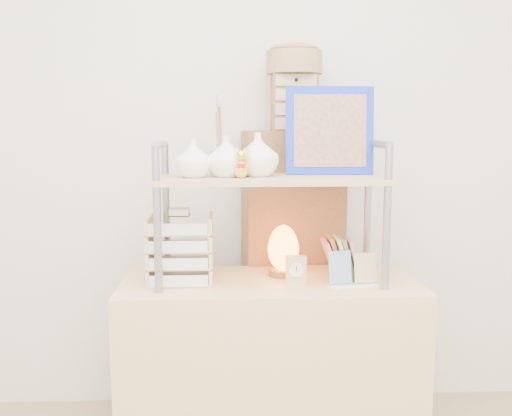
{
  "coord_description": "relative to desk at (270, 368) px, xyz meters",
  "views": [
    {
      "loc": [
        -0.17,
        -1.04,
        1.37
      ],
      "look_at": [
        -0.06,
        1.2,
        1.05
      ],
      "focal_mm": 40.0,
      "sensor_mm": 36.0,
      "label": 1
    }
  ],
  "objects": [
    {
      "name": "desk",
      "position": [
        0.0,
        0.0,
        0.0
      ],
      "size": [
        1.2,
        0.5,
        0.75
      ],
      "primitive_type": "cube",
      "color": "tan",
      "rests_on": "ground"
    },
    {
      "name": "cabinet",
      "position": [
        0.13,
        0.37,
        0.3
      ],
      "size": [
        0.47,
        0.29,
        1.35
      ],
      "primitive_type": "cube",
      "rotation": [
        0.0,
        0.0,
        0.11
      ],
      "color": "brown",
      "rests_on": "ground"
    },
    {
      "name": "hutch",
      "position": [
        -0.03,
        0.01,
        0.82
      ],
      "size": [
        0.9,
        0.34,
        0.78
      ],
      "color": "gray",
      "rests_on": "desk"
    },
    {
      "name": "letter_tray",
      "position": [
        -0.36,
        0.0,
        0.49
      ],
      "size": [
        0.24,
        0.23,
        0.3
      ],
      "color": "tan",
      "rests_on": "desk"
    },
    {
      "name": "salt_lamp",
      "position": [
        0.06,
        0.08,
        0.48
      ],
      "size": [
        0.14,
        0.13,
        0.21
      ],
      "color": "brown",
      "rests_on": "desk"
    },
    {
      "name": "desk_clock",
      "position": [
        0.1,
        -0.06,
        0.43
      ],
      "size": [
        0.08,
        0.04,
        0.11
      ],
      "color": "tan",
      "rests_on": "desk"
    },
    {
      "name": "postcard_stand",
      "position": [
        0.31,
        -0.09,
        0.41
      ],
      "size": [
        0.2,
        0.08,
        0.14
      ],
      "color": "white",
      "rests_on": "desk"
    },
    {
      "name": "drawer_chest",
      "position": [
        0.13,
        0.35,
        1.1
      ],
      "size": [
        0.2,
        0.16,
        0.25
      ],
      "color": "brown",
      "rests_on": "cabinet"
    },
    {
      "name": "woven_basket",
      "position": [
        0.13,
        0.35,
        1.28
      ],
      "size": [
        0.25,
        0.25,
        0.1
      ],
      "primitive_type": "cylinder",
      "color": "#916742",
      "rests_on": "drawer_chest"
    }
  ]
}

